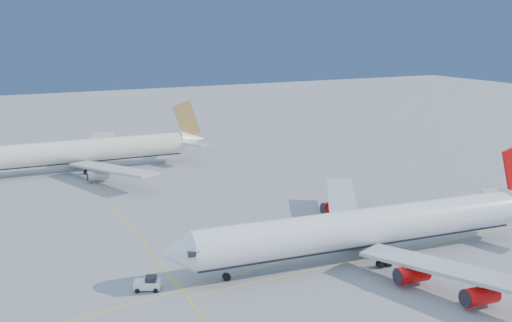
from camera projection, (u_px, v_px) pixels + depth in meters
name	position (u px, v px, depth m)	size (l,w,h in m)	color
ground	(364.00, 223.00, 106.59)	(500.00, 500.00, 0.00)	slate
taxiway_lines	(279.00, 224.00, 105.80)	(118.86, 140.00, 0.02)	yellow
airliner_virgin	(374.00, 227.00, 89.65)	(67.57, 60.43, 16.66)	white
airliner_etihad	(87.00, 151.00, 144.39)	(63.59, 58.79, 16.61)	silver
pushback_tug	(148.00, 284.00, 79.12)	(4.02, 3.32, 2.02)	white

